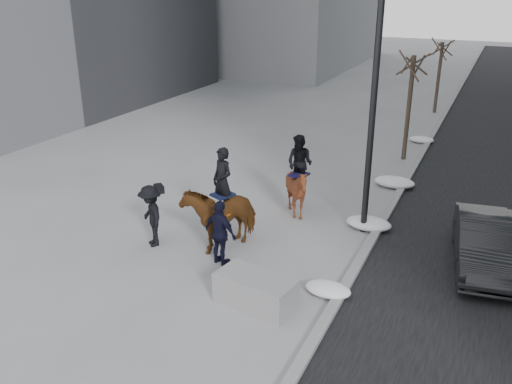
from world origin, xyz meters
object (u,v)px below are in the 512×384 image
at_px(planter, 256,291).
at_px(car_near, 485,243).
at_px(mounted_left, 221,209).
at_px(mounted_right, 298,185).

xyz_separation_m(planter, car_near, (4.57, 4.08, 0.29)).
relative_size(car_near, mounted_left, 1.44).
bearing_deg(planter, mounted_right, 100.17).
height_order(planter, mounted_right, mounted_right).
relative_size(planter, mounted_right, 0.70).
bearing_deg(car_near, mounted_right, 162.08).
xyz_separation_m(car_near, mounted_right, (-5.48, 0.99, 0.38)).
distance_m(car_near, mounted_right, 5.58).
height_order(car_near, mounted_left, mounted_left).
relative_size(car_near, mounted_right, 1.54).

